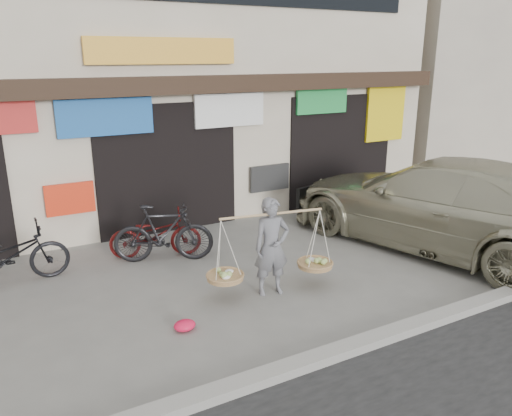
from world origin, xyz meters
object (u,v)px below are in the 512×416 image
street_vendor (272,251)px  bike_1 (163,233)px  suv (440,203)px  bike_0 (7,256)px  bike_2 (155,234)px

street_vendor → bike_1: street_vendor is taller
street_vendor → suv: bearing=13.0°
bike_0 → bike_1: bearing=-97.2°
bike_2 → suv: (5.02, -2.12, 0.44)m
street_vendor → bike_2: bearing=126.4°
bike_2 → suv: bearing=-95.3°
bike_0 → bike_1: size_ratio=1.06×
suv → bike_1: bearing=-36.3°
street_vendor → suv: size_ratio=0.31×
bike_0 → bike_2: bearing=-91.0°
bike_2 → suv: suv is taller
street_vendor → suv: suv is taller
street_vendor → bike_1: 2.31m
bike_1 → street_vendor: bearing=-130.1°
street_vendor → bike_1: (-1.07, 2.04, -0.18)m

